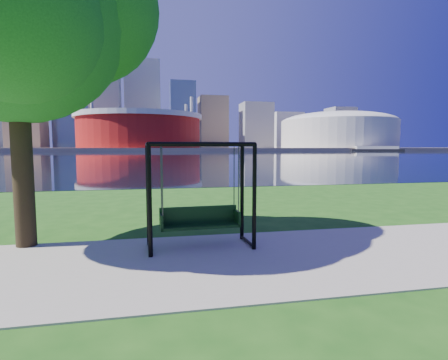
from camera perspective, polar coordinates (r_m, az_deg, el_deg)
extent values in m
plane|color=#1E5114|center=(7.54, 0.69, -11.87)|extent=(900.00, 900.00, 0.00)
cube|color=#9E937F|center=(7.07, 1.57, -12.93)|extent=(120.00, 4.00, 0.03)
cube|color=black|center=(109.08, -10.70, 4.08)|extent=(900.00, 180.00, 0.02)
cube|color=#937F60|center=(313.05, -11.24, 5.01)|extent=(900.00, 228.00, 2.00)
cylinder|color=maroon|center=(242.43, -13.59, 7.73)|extent=(80.00, 80.00, 22.00)
cylinder|color=silver|center=(243.04, -13.64, 9.97)|extent=(83.00, 83.00, 3.00)
cylinder|color=silver|center=(262.66, -6.19, 8.75)|extent=(2.00, 2.00, 32.00)
cylinder|color=silver|center=(264.77, -20.68, 8.41)|extent=(2.00, 2.00, 32.00)
cylinder|color=silver|center=(227.40, -22.22, 8.92)|extent=(2.00, 2.00, 32.00)
cylinder|color=silver|center=(224.93, -5.28, 9.33)|extent=(2.00, 2.00, 32.00)
cylinder|color=beige|center=(278.06, 18.08, 7.09)|extent=(84.00, 84.00, 20.00)
ellipsoid|color=beige|center=(278.52, 18.13, 8.94)|extent=(84.00, 84.00, 15.12)
cube|color=#998466|center=(325.41, -29.72, 12.37)|extent=(26.00, 26.00, 88.00)
cube|color=slate|center=(342.31, -23.52, 12.84)|extent=(30.00, 24.00, 95.00)
cube|color=gray|center=(316.43, -18.78, 11.55)|extent=(24.00, 24.00, 72.00)
cube|color=silver|center=(344.45, -13.09, 11.83)|extent=(32.00, 28.00, 80.00)
cube|color=slate|center=(319.45, -6.78, 10.46)|extent=(22.00, 22.00, 58.00)
cube|color=#998466|center=(337.66, -1.84, 9.37)|extent=(26.00, 26.00, 48.00)
cube|color=gray|center=(336.84, 5.26, 8.85)|extent=(28.00, 24.00, 42.00)
cube|color=silver|center=(373.35, 10.09, 7.98)|extent=(30.00, 26.00, 36.00)
cube|color=gray|center=(377.01, 18.38, 8.07)|extent=(24.00, 24.00, 40.00)
cube|color=#998466|center=(410.55, 22.20, 7.14)|extent=(26.00, 26.00, 32.00)
sphere|color=#998466|center=(335.12, -30.12, 20.44)|extent=(10.00, 10.00, 10.00)
cylinder|color=black|center=(7.12, -12.05, -3.52)|extent=(0.09, 0.09, 2.30)
cylinder|color=black|center=(7.52, 4.98, -2.95)|extent=(0.09, 0.09, 2.30)
cylinder|color=black|center=(8.01, -12.28, -2.55)|extent=(0.09, 0.09, 2.30)
cylinder|color=black|center=(8.37, 2.97, -2.10)|extent=(0.09, 0.09, 2.30)
cylinder|color=black|center=(7.16, -3.34, 5.88)|extent=(2.20, 0.19, 0.09)
cylinder|color=black|center=(8.04, -4.55, 5.81)|extent=(2.20, 0.19, 0.09)
cylinder|color=black|center=(7.48, -12.35, 5.74)|extent=(0.13, 0.90, 0.09)
cylinder|color=black|center=(7.79, -12.01, -10.82)|extent=(0.11, 0.90, 0.07)
cylinder|color=black|center=(7.87, 3.97, 5.83)|extent=(0.13, 0.90, 0.09)
cylinder|color=black|center=(8.16, 3.87, -9.97)|extent=(0.11, 0.90, 0.07)
cube|color=black|center=(7.79, -3.89, -7.51)|extent=(1.77, 0.53, 0.06)
cube|color=black|center=(7.94, -4.16, -5.66)|extent=(1.75, 0.13, 0.38)
cube|color=black|center=(7.66, -10.18, -6.74)|extent=(0.07, 0.45, 0.34)
cube|color=black|center=(7.95, 2.14, -6.21)|extent=(0.07, 0.45, 0.34)
cylinder|color=#333339|center=(7.35, -10.04, -0.26)|extent=(0.03, 0.03, 1.45)
cylinder|color=#333339|center=(7.64, 2.41, 0.03)|extent=(0.03, 0.03, 1.45)
cylinder|color=#333339|center=(7.71, -10.23, 0.00)|extent=(0.03, 0.03, 1.45)
cylinder|color=#333339|center=(7.99, 1.65, 0.27)|extent=(0.03, 0.03, 1.45)
cylinder|color=black|center=(8.89, -30.13, 4.18)|extent=(0.43, 0.43, 4.33)
sphere|color=#1B5C1B|center=(9.34, -31.05, 22.56)|extent=(4.72, 4.72, 4.72)
sphere|color=#1B5C1B|center=(9.72, -22.05, 24.65)|extent=(3.54, 3.54, 3.54)
sphere|color=#1B5C1B|center=(8.10, -30.79, 21.77)|extent=(3.15, 3.15, 3.15)
cube|color=black|center=(236.94, 23.61, 4.50)|extent=(31.43, 18.05, 1.22)
cube|color=#B9BAB5|center=(236.94, 23.62, 4.87)|extent=(25.18, 14.53, 1.83)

